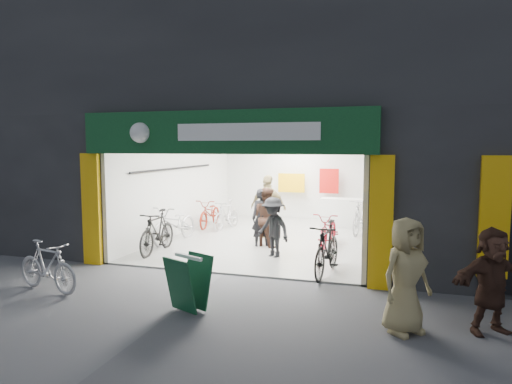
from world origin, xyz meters
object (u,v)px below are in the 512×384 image
at_px(bike_right_front, 327,249).
at_px(parked_bike, 47,266).
at_px(sandwich_board, 189,282).
at_px(pedestrian_near, 406,276).
at_px(bike_left_front, 175,224).

bearing_deg(bike_right_front, parked_bike, -145.77).
bearing_deg(sandwich_board, pedestrian_near, 25.38).
xyz_separation_m(bike_left_front, parked_bike, (-0.30, -4.70, -0.05)).
distance_m(bike_right_front, pedestrian_near, 3.11).
relative_size(pedestrian_near, sandwich_board, 1.87).
distance_m(bike_right_front, sandwich_board, 3.41).
relative_size(bike_left_front, pedestrian_near, 1.19).
xyz_separation_m(pedestrian_near, sandwich_board, (-3.44, -0.13, -0.36)).
relative_size(bike_right_front, parked_bike, 1.18).
bearing_deg(bike_left_front, pedestrian_near, -30.69).
height_order(bike_left_front, sandwich_board, bike_left_front).
relative_size(bike_right_front, sandwich_board, 2.09).
relative_size(bike_left_front, bike_right_front, 1.07).
xyz_separation_m(bike_right_front, parked_bike, (-4.94, -2.64, -0.09)).
distance_m(parked_bike, sandwich_board, 3.04).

